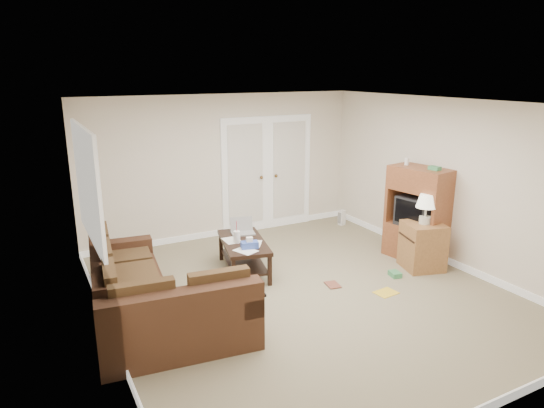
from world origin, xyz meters
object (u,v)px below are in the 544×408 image
sectional_sofa (148,300)px  coffee_table (244,254)px  tv_armoire (417,214)px  side_cabinet (423,242)px

sectional_sofa → coffee_table: coffee_table is taller
coffee_table → tv_armoire: (2.60, -0.79, 0.47)m
sectional_sofa → coffee_table: 1.86m
coffee_table → sectional_sofa: bearing=-138.0°
tv_armoire → side_cabinet: bearing=-128.5°
tv_armoire → side_cabinet: 0.51m
sectional_sofa → side_cabinet: (4.04, -0.24, 0.11)m
sectional_sofa → side_cabinet: size_ratio=2.36×
sectional_sofa → coffee_table: (1.63, 0.89, -0.04)m
tv_armoire → sectional_sofa: bearing=171.4°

